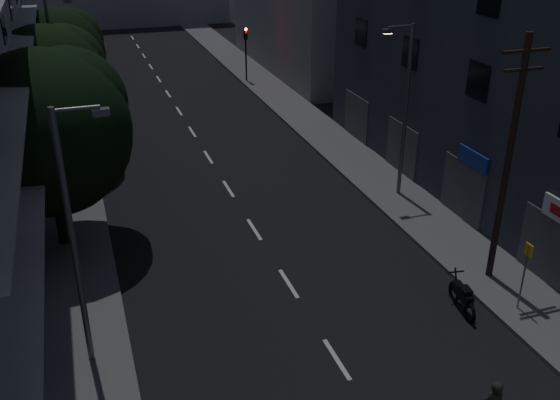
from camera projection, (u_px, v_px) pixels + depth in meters
ground at (206, 154)px, 35.18m from camera, size 160.00×160.00×0.00m
sidewalk_left at (67, 169)px, 32.98m from camera, size 3.00×90.00×0.15m
sidewalk_right at (329, 138)px, 37.31m from camera, size 3.00×90.00×0.15m
lane_markings at (185, 121)px, 40.52m from camera, size 0.15×60.50×0.01m
building_right at (528, 91)px, 26.87m from camera, size 6.19×28.00×11.00m
tree_near at (48, 126)px, 23.68m from camera, size 6.46×6.46×7.96m
tree_mid at (49, 81)px, 31.12m from camera, size 6.03×6.03×7.42m
tree_far at (58, 52)px, 38.03m from camera, size 5.74×5.74×7.09m
traffic_signal_far_right at (246, 43)px, 47.91m from camera, size 0.28×0.37×4.10m
traffic_signal_far_left at (70, 54)px, 44.32m from camera, size 0.28×0.37×4.10m
street_lamp_left_near at (75, 230)px, 17.31m from camera, size 1.51×0.25×8.00m
street_lamp_right at (404, 104)px, 28.21m from camera, size 1.51×0.25×8.00m
street_lamp_left_far at (56, 62)px, 35.63m from camera, size 1.51×0.25×8.00m
utility_pole at (508, 158)px, 21.46m from camera, size 1.80×0.24×9.00m
bus_stop_sign at (526, 265)px, 20.82m from camera, size 0.06×0.35×2.52m
motorcycle at (462, 297)px, 21.50m from camera, size 0.62×2.02×1.30m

